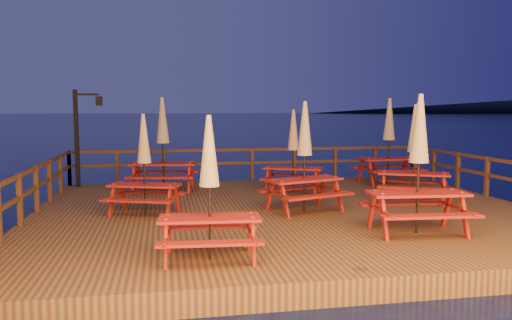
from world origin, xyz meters
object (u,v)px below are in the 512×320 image
Objects in this scene: picnic_table_1 at (305,155)px; picnic_table_2 at (209,185)px; lamp_post at (82,129)px; picnic_table_0 at (389,139)px.

picnic_table_2 is (-2.55, -3.38, -0.14)m from picnic_table_1.
lamp_post reaches higher than picnic_table_1.
picnic_table_1 is at bearing -40.11° from lamp_post.
picnic_table_0 is 1.18× the size of picnic_table_2.
lamp_post is 1.16× the size of picnic_table_1.
picnic_table_0 is 1.06× the size of picnic_table_1.
lamp_post is 9.68m from picnic_table_0.
lamp_post is at bearing 168.58° from picnic_table_0.
picnic_table_1 reaches higher than picnic_table_2.
picnic_table_0 is 5.36m from picnic_table_1.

